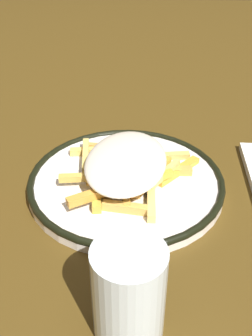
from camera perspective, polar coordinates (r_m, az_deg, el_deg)
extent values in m
plane|color=#483311|center=(0.61, 0.00, -2.71)|extent=(2.60, 2.60, 0.00)
cylinder|color=silver|center=(0.61, 0.00, -2.14)|extent=(0.29, 0.29, 0.02)
torus|color=black|center=(0.60, 0.00, -1.57)|extent=(0.29, 0.29, 0.01)
cube|color=gold|center=(0.61, 2.73, 1.14)|extent=(0.01, 0.08, 0.01)
cube|color=#C1883D|center=(0.59, -0.46, -1.68)|extent=(0.02, 0.08, 0.01)
cube|color=#DFBD60|center=(0.63, -5.70, 1.84)|extent=(0.02, 0.09, 0.01)
cube|color=gold|center=(0.61, 4.94, -0.34)|extent=(0.09, 0.01, 0.01)
cube|color=gold|center=(0.57, -4.13, -3.54)|extent=(0.02, 0.08, 0.01)
cube|color=gold|center=(0.54, 0.26, -5.66)|extent=(0.07, 0.02, 0.01)
cube|color=gold|center=(0.58, -5.68, -1.30)|extent=(0.08, 0.02, 0.01)
cube|color=gold|center=(0.57, -1.45, -3.51)|extent=(0.07, 0.01, 0.01)
cube|color=#E5B852|center=(0.59, -1.84, -2.12)|extent=(0.02, 0.07, 0.01)
cube|color=#D08D40|center=(0.59, -0.14, -0.01)|extent=(0.08, 0.05, 0.01)
cube|color=gold|center=(0.54, -4.76, -3.82)|extent=(0.07, 0.05, 0.01)
cube|color=gold|center=(0.60, 0.57, 0.29)|extent=(0.05, 0.08, 0.01)
cube|color=#D19146|center=(0.66, -1.28, 2.68)|extent=(0.10, 0.02, 0.01)
cube|color=#ECC468|center=(0.56, 3.57, -4.46)|extent=(0.01, 0.08, 0.01)
cube|color=gold|center=(0.62, 7.35, -0.40)|extent=(0.07, 0.08, 0.01)
cube|color=#F5C259|center=(0.66, -5.13, 2.36)|extent=(0.06, 0.02, 0.01)
cube|color=#F6B25F|center=(0.59, 5.39, -0.84)|extent=(0.05, 0.07, 0.01)
cube|color=gold|center=(0.57, -1.92, -1.98)|extent=(0.07, 0.02, 0.01)
cube|color=#DA8C3D|center=(0.59, 0.03, -0.44)|extent=(0.06, 0.06, 0.01)
cube|color=gold|center=(0.58, 4.03, -0.99)|extent=(0.05, 0.08, 0.01)
cube|color=gold|center=(0.60, 2.05, 0.22)|extent=(0.09, 0.04, 0.01)
cube|color=#F4B55A|center=(0.65, 5.81, 1.66)|extent=(0.07, 0.02, 0.01)
cube|color=gold|center=(0.58, 3.78, -1.52)|extent=(0.06, 0.04, 0.01)
cube|color=gold|center=(0.57, 0.26, -3.40)|extent=(0.02, 0.07, 0.01)
cube|color=gold|center=(0.66, 1.64, 2.18)|extent=(0.05, 0.07, 0.01)
ellipsoid|color=silver|center=(0.58, -0.42, 0.71)|extent=(0.14, 0.19, 0.02)
cylinder|color=silver|center=(0.40, 0.39, -17.17)|extent=(0.07, 0.07, 0.11)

